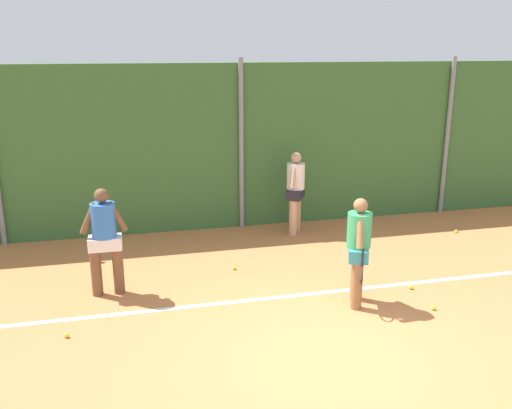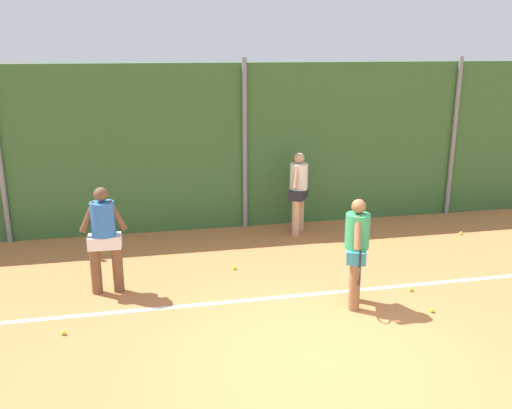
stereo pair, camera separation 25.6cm
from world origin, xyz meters
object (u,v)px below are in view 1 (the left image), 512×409
object	(u,v)px
player_foreground_near	(358,246)
tennis_ball_6	(433,308)
tennis_ball_0	(66,335)
player_midcourt	(105,236)
tennis_ball_3	(234,268)
tennis_ball_4	(456,231)
player_backcourt_far	(295,188)
tennis_ball_5	(411,287)

from	to	relation	value
player_foreground_near	tennis_ball_6	size ratio (longest dim) A/B	25.07
tennis_ball_0	player_midcourt	bearing A→B (deg)	67.21
tennis_ball_0	tennis_ball_3	world-z (taller)	same
tennis_ball_6	tennis_ball_4	bearing A→B (deg)	52.48
player_midcourt	tennis_ball_3	world-z (taller)	player_midcourt
player_backcourt_far	tennis_ball_5	size ratio (longest dim) A/B	25.81
tennis_ball_0	player_foreground_near	bearing A→B (deg)	0.65
player_foreground_near	tennis_ball_6	distance (m)	1.44
player_midcourt	player_backcourt_far	xyz separation A→B (m)	(3.73, 2.15, -0.01)
tennis_ball_3	player_backcourt_far	bearing A→B (deg)	45.70
player_backcourt_far	tennis_ball_4	size ratio (longest dim) A/B	25.81
player_foreground_near	tennis_ball_5	bearing A→B (deg)	125.48
tennis_ball_3	tennis_ball_5	size ratio (longest dim) A/B	1.00
player_midcourt	player_backcourt_far	distance (m)	4.31
player_midcourt	tennis_ball_4	world-z (taller)	player_midcourt
player_backcourt_far	tennis_ball_3	bearing A→B (deg)	166.66
player_midcourt	tennis_ball_5	xyz separation A→B (m)	(4.72, -0.95, -0.93)
player_foreground_near	tennis_ball_3	bearing A→B (deg)	-116.93
tennis_ball_0	tennis_ball_3	distance (m)	3.17
tennis_ball_5	tennis_ball_6	size ratio (longest dim) A/B	1.00
player_foreground_near	tennis_ball_0	world-z (taller)	player_foreground_near
tennis_ball_4	tennis_ball_6	world-z (taller)	same
tennis_ball_0	tennis_ball_5	bearing A→B (deg)	3.49
tennis_ball_0	tennis_ball_4	xyz separation A→B (m)	(7.54, 2.62, 0.00)
tennis_ball_0	tennis_ball_6	distance (m)	5.23
player_midcourt	tennis_ball_5	bearing A→B (deg)	-10.31
player_foreground_near	tennis_ball_5	world-z (taller)	player_foreground_near
player_midcourt	tennis_ball_5	distance (m)	4.90
player_backcourt_far	tennis_ball_6	world-z (taller)	player_backcourt_far
player_backcourt_far	tennis_ball_6	xyz separation A→B (m)	(0.95, -3.84, -0.92)
player_foreground_near	player_backcourt_far	world-z (taller)	player_backcourt_far
player_foreground_near	tennis_ball_4	xyz separation A→B (m)	(3.37, 2.57, -0.89)
tennis_ball_0	tennis_ball_6	xyz separation A→B (m)	(5.21, -0.42, 0.00)
player_foreground_near	tennis_ball_5	xyz separation A→B (m)	(1.08, 0.27, -0.89)
player_midcourt	tennis_ball_4	xyz separation A→B (m)	(7.01, 1.35, -0.93)
player_foreground_near	tennis_ball_0	bearing A→B (deg)	-68.10
tennis_ball_3	tennis_ball_5	world-z (taller)	same
player_midcourt	tennis_ball_3	xyz separation A→B (m)	(2.11, 0.49, -0.93)
tennis_ball_5	player_backcourt_far	bearing A→B (deg)	107.66
player_backcourt_far	tennis_ball_5	world-z (taller)	player_backcourt_far
tennis_ball_3	tennis_ball_4	bearing A→B (deg)	9.94
player_midcourt	tennis_ball_0	xyz separation A→B (m)	(-0.53, -1.27, -0.93)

